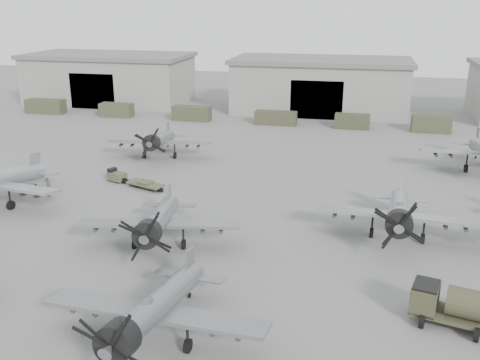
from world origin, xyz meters
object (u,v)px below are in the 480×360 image
at_px(aircraft_mid_1, 157,221).
at_px(aircraft_near_1, 152,310).
at_px(ground_crew, 48,187).
at_px(aircraft_far_0, 159,140).
at_px(fuel_tanker, 468,307).
at_px(tug_trailer, 127,179).
at_px(aircraft_mid_2, 399,213).

bearing_deg(aircraft_mid_1, aircraft_near_1, -81.12).
bearing_deg(aircraft_mid_1, ground_crew, 138.48).
relative_size(aircraft_near_1, ground_crew, 6.39).
relative_size(aircraft_far_0, fuel_tanker, 1.85).
xyz_separation_m(fuel_tanker, tug_trailer, (-29.10, 19.14, -0.87)).
distance_m(aircraft_far_0, ground_crew, 15.58).
bearing_deg(aircraft_near_1, aircraft_mid_1, 112.89).
bearing_deg(ground_crew, aircraft_far_0, -40.70).
distance_m(aircraft_near_1, aircraft_far_0, 36.53).
relative_size(fuel_tanker, ground_crew, 3.41).
bearing_deg(ground_crew, aircraft_mid_1, -140.35).
xyz_separation_m(aircraft_mid_2, aircraft_far_0, (-26.13, 17.41, -0.11)).
bearing_deg(aircraft_near_1, aircraft_far_0, 113.52).
height_order(aircraft_far_0, ground_crew, aircraft_far_0).
xyz_separation_m(fuel_tanker, ground_crew, (-34.85, 14.13, -0.42)).
relative_size(aircraft_mid_2, fuel_tanker, 1.93).
bearing_deg(aircraft_mid_1, aircraft_mid_2, 6.41).
distance_m(aircraft_mid_2, tug_trailer, 27.11).
height_order(aircraft_mid_2, ground_crew, aircraft_mid_2).
bearing_deg(aircraft_near_1, aircraft_mid_2, 54.60).
height_order(aircraft_mid_1, aircraft_mid_2, aircraft_mid_2).
distance_m(aircraft_mid_1, aircraft_mid_2, 18.21).
bearing_deg(aircraft_far_0, fuel_tanker, -53.36).
relative_size(aircraft_mid_2, tug_trailer, 1.86).
relative_size(aircraft_mid_2, ground_crew, 6.57).
bearing_deg(fuel_tanker, aircraft_mid_1, 178.18).
height_order(aircraft_mid_2, aircraft_far_0, aircraft_mid_2).
bearing_deg(fuel_tanker, aircraft_mid_2, 119.80).
distance_m(aircraft_mid_1, ground_crew, 16.58).
bearing_deg(aircraft_mid_1, tug_trailer, 111.34).
xyz_separation_m(aircraft_mid_1, aircraft_mid_2, (17.37, 5.49, 0.08)).
relative_size(aircraft_near_1, aircraft_far_0, 1.01).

